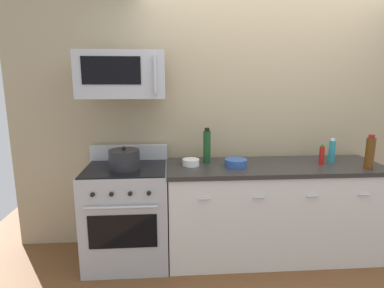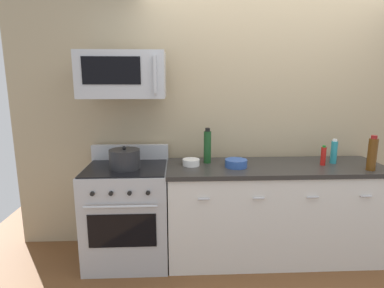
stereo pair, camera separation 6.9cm
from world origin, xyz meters
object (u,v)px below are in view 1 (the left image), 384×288
Objects in this scene: bottle_wine_green at (207,146)px; bowl_white_ceramic at (191,162)px; bottle_dish_soap at (332,151)px; bottle_wine_amber at (370,153)px; microwave at (122,75)px; bottle_hot_sauce_red at (322,155)px; bowl_blue_mixing at (236,163)px; stockpot at (124,159)px; range_oven at (128,213)px.

bowl_white_ceramic is (-0.16, -0.09, -0.13)m from bottle_wine_green.
bottle_dish_soap is 0.75× the size of bottle_wine_amber.
bottle_hot_sauce_red is (1.84, -0.06, -0.74)m from microwave.
bottle_wine_green reaches higher than bottle_dish_soap.
bottle_hot_sauce_red is at bearing 1.81° from bowl_blue_mixing.
stockpot is (-1.84, -0.04, 0.00)m from bottle_hot_sauce_red.
bowl_blue_mixing reaches higher than bowl_white_ceramic.
microwave is 1.98m from bottle_hot_sauce_red.
bottle_wine_amber is at bearing -12.77° from bottle_wine_green.
microwave is at bearing -179.97° from bottle_dish_soap.
bottle_dish_soap is (1.97, 0.00, -0.72)m from microwave.
bottle_wine_amber is 1.19m from bowl_blue_mixing.
bottle_wine_amber is 1.14× the size of stockpot.
bottle_hot_sauce_red is 0.92× the size of bowl_blue_mixing.
stockpot is (-0.60, -0.08, 0.06)m from bowl_white_ceramic.
bowl_blue_mixing is (-1.17, 0.16, -0.11)m from bottle_wine_amber.
bottle_dish_soap is at bearing 2.88° from stockpot.
bottle_dish_soap is at bearing 0.03° from microwave.
range_oven is at bearing 174.68° from bottle_wine_amber.
range_oven is 1.28m from microwave.
microwave reaches higher than bowl_white_ceramic.
range_oven reaches higher than bowl_blue_mixing.
bottle_wine_amber is 2.19m from stockpot.
bottle_wine_green is 1.80× the size of bottle_hot_sauce_red.
stockpot is at bearing -172.21° from bowl_white_ceramic.
bowl_blue_mixing is at bearing -4.98° from microwave.
bottle_wine_green is at bearing 176.52° from bottle_dish_soap.
bottle_wine_green is 1.44× the size of bottle_dish_soap.
microwave is 1.29m from bowl_blue_mixing.
bottle_wine_green is at bearing 172.77° from bottle_hot_sauce_red.
bowl_white_ceramic is (-1.59, 0.23, -0.12)m from bottle_wine_amber.
bowl_blue_mixing is (-0.96, -0.09, -0.07)m from bottle_dish_soap.
stockpot reaches higher than range_oven.
bowl_blue_mixing is (1.01, -0.09, -0.79)m from microwave.
bottle_hot_sauce_red is at bearing -1.93° from microwave.
bottle_hot_sauce_red is at bearing 1.12° from stockpot.
range_oven is 2.28m from bottle_wine_amber.
microwave is 2.71× the size of stockpot.
bowl_white_ceramic is at bearing -150.69° from bottle_wine_green.
range_oven is 3.89× the size of stockpot.
range_oven is 1.44× the size of microwave.
stockpot is (-1.01, -0.01, 0.05)m from bowl_blue_mixing.
bottle_wine_amber is (2.19, -0.20, 0.60)m from range_oven.
bottle_wine_amber is (0.35, -0.19, 0.06)m from bottle_hot_sauce_red.
microwave is at bearing 178.07° from bottle_hot_sauce_red.
microwave is 3.97× the size of bottle_hot_sauce_red.
bottle_wine_amber is at bearing -7.77° from bowl_blue_mixing.
bottle_wine_green is 1.23× the size of stockpot.
microwave reaches higher than bowl_blue_mixing.
stockpot is at bearing -179.44° from bowl_blue_mixing.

